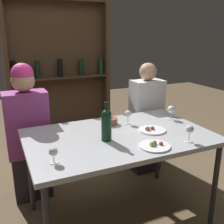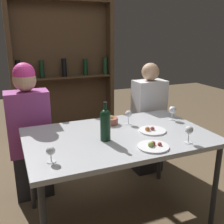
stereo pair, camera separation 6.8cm
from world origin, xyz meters
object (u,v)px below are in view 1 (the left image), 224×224
at_px(wine_glass_1, 171,110).
at_px(food_plate_1, 155,146).
at_px(wine_glass_3, 190,130).
at_px(food_plate_0, 152,130).
at_px(snack_bowl, 110,120).
at_px(seated_person_left, 28,135).
at_px(seated_person_right, 146,122).
at_px(wine_glass_2, 128,114).
at_px(wine_bottle, 106,123).
at_px(wine_glass_0, 53,152).

distance_m(wine_glass_1, food_plate_1, 0.68).
relative_size(wine_glass_3, food_plate_0, 0.59).
relative_size(snack_bowl, seated_person_left, 0.10).
bearing_deg(food_plate_1, seated_person_right, 61.41).
xyz_separation_m(wine_glass_2, food_plate_1, (-0.06, -0.52, -0.08)).
height_order(wine_glass_3, food_plate_0, wine_glass_3).
relative_size(food_plate_0, seated_person_left, 0.17).
distance_m(wine_bottle, wine_glass_2, 0.42).
relative_size(wine_glass_0, food_plate_0, 0.47).
distance_m(wine_bottle, food_plate_1, 0.39).
height_order(wine_bottle, wine_glass_3, wine_bottle).
height_order(wine_bottle, food_plate_0, wine_bottle).
distance_m(seated_person_left, seated_person_right, 1.28).
bearing_deg(wine_glass_0, wine_glass_1, 19.09).
bearing_deg(seated_person_left, wine_glass_0, -86.55).
bearing_deg(wine_glass_1, food_plate_1, -135.99).
xyz_separation_m(wine_glass_2, wine_glass_3, (0.23, -0.54, 0.00)).
distance_m(wine_glass_3, food_plate_0, 0.34).
bearing_deg(seated_person_right, wine_glass_1, -94.04).
relative_size(wine_glass_1, seated_person_right, 0.10).
bearing_deg(seated_person_left, wine_glass_2, -27.91).
height_order(wine_bottle, snack_bowl, wine_bottle).
height_order(wine_bottle, wine_glass_1, wine_bottle).
height_order(wine_glass_2, seated_person_left, seated_person_left).
distance_m(wine_glass_0, food_plate_0, 0.89).
height_order(wine_glass_0, food_plate_1, wine_glass_0).
distance_m(food_plate_0, seated_person_right, 0.78).
bearing_deg(food_plate_1, snack_bowl, 99.12).
relative_size(wine_glass_0, food_plate_1, 0.47).
distance_m(wine_glass_0, snack_bowl, 0.81).
relative_size(wine_glass_1, food_plate_1, 0.58).
bearing_deg(food_plate_1, wine_glass_2, 83.89).
height_order(food_plate_0, seated_person_left, seated_person_left).
distance_m(wine_glass_3, seated_person_right, 1.04).
xyz_separation_m(wine_glass_1, food_plate_1, (-0.48, -0.47, -0.08)).
relative_size(seated_person_left, seated_person_right, 1.04).
bearing_deg(wine_glass_3, snack_bowl, 121.78).
height_order(wine_glass_3, food_plate_1, wine_glass_3).
relative_size(wine_glass_1, snack_bowl, 0.97).
bearing_deg(food_plate_0, snack_bowl, 129.64).
distance_m(wine_glass_2, food_plate_0, 0.27).
bearing_deg(food_plate_0, wine_glass_2, 112.86).
bearing_deg(wine_glass_0, food_plate_0, 14.57).
height_order(wine_bottle, seated_person_right, seated_person_right).
xyz_separation_m(wine_glass_0, seated_person_right, (1.22, 0.89, -0.25)).
bearing_deg(seated_person_right, wine_glass_2, -136.90).
height_order(food_plate_1, seated_person_right, seated_person_right).
height_order(snack_bowl, seated_person_right, seated_person_right).
height_order(wine_bottle, food_plate_1, wine_bottle).
bearing_deg(wine_bottle, wine_glass_0, -155.90).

